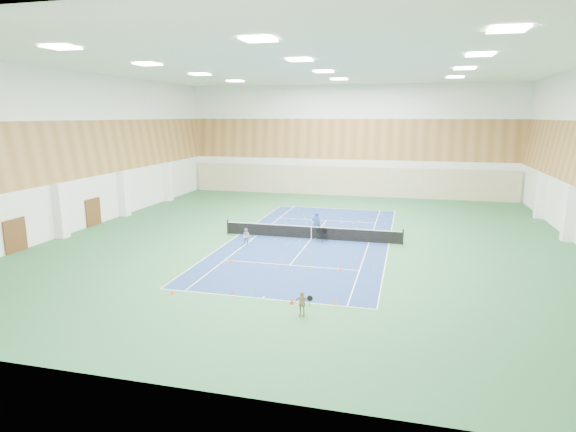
{
  "coord_description": "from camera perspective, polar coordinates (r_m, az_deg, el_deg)",
  "views": [
    {
      "loc": [
        6.61,
        -32.9,
        8.71
      ],
      "look_at": [
        -1.27,
        -1.83,
        2.0
      ],
      "focal_mm": 30.0,
      "sensor_mm": 36.0,
      "label": 1
    }
  ],
  "objects": [
    {
      "name": "wood_cladding",
      "position": [
        33.57,
        2.92,
        10.59
      ],
      "size": [
        36.0,
        40.0,
        8.0
      ],
      "primitive_type": null,
      "color": "#A46F3D",
      "rests_on": "room_shell"
    },
    {
      "name": "tennis_balls_scatter",
      "position": [
        34.66,
        2.78,
        -2.67
      ],
      "size": [
        10.57,
        22.77,
        0.07
      ],
      "primitive_type": null,
      "color": "#CFE326",
      "rests_on": "ground"
    },
    {
      "name": "back_curtain",
      "position": [
        53.54,
        7.03,
        4.1
      ],
      "size": [
        35.4,
        0.16,
        3.2
      ],
      "primitive_type": "cube",
      "color": "#C6B793",
      "rests_on": "ground"
    },
    {
      "name": "ceiling_light_grid",
      "position": [
        33.72,
        2.99,
        17.27
      ],
      "size": [
        21.4,
        25.4,
        0.06
      ],
      "primitive_type": null,
      "color": "white",
      "rests_on": "room_shell"
    },
    {
      "name": "door_left_a",
      "position": [
        35.78,
        -29.59,
        -2.03
      ],
      "size": [
        0.08,
        1.8,
        2.2
      ],
      "primitive_type": "cube",
      "color": "#593319",
      "rests_on": "ground"
    },
    {
      "name": "ball_cart",
      "position": [
        33.83,
        4.0,
        -2.29
      ],
      "size": [
        0.69,
        0.69,
        0.96
      ],
      "primitive_type": null,
      "rotation": [
        0.0,
        0.0,
        -0.31
      ],
      "color": "black",
      "rests_on": "ground"
    },
    {
      "name": "tennis_net",
      "position": [
        34.54,
        2.79,
        -1.86
      ],
      "size": [
        12.8,
        0.1,
        1.1
      ],
      "primitive_type": null,
      "color": "black",
      "rests_on": "ground"
    },
    {
      "name": "cone_svc_b",
      "position": [
        29.31,
        -1.3,
        -5.23
      ],
      "size": [
        0.21,
        0.21,
        0.23
      ],
      "primitive_type": "cone",
      "color": "orange",
      "rests_on": "ground"
    },
    {
      "name": "cone_svc_c",
      "position": [
        27.87,
        2.58,
        -6.18
      ],
      "size": [
        0.18,
        0.18,
        0.2
      ],
      "primitive_type": "cone",
      "color": "orange",
      "rests_on": "ground"
    },
    {
      "name": "coach",
      "position": [
        35.88,
        3.37,
        -0.84
      ],
      "size": [
        0.72,
        0.58,
        1.72
      ],
      "primitive_type": "imported",
      "rotation": [
        0.0,
        0.0,
        3.44
      ],
      "color": "#204896",
      "rests_on": "ground"
    },
    {
      "name": "door_left_b",
      "position": [
        41.74,
        -22.08,
        0.44
      ],
      "size": [
        0.08,
        1.8,
        2.2
      ],
      "primitive_type": "cube",
      "color": "#593319",
      "rests_on": "ground"
    },
    {
      "name": "room_shell",
      "position": [
        33.67,
        2.88,
        7.19
      ],
      "size": [
        36.0,
        40.0,
        12.0
      ],
      "primitive_type": null,
      "color": "white",
      "rests_on": "ground"
    },
    {
      "name": "cone_base_a",
      "position": [
        24.84,
        -13.5,
        -8.76
      ],
      "size": [
        0.21,
        0.21,
        0.23
      ],
      "primitive_type": "cone",
      "color": "#FF500D",
      "rests_on": "ground"
    },
    {
      "name": "cone_svc_a",
      "position": [
        29.32,
        -6.8,
        -5.31
      ],
      "size": [
        0.21,
        0.21,
        0.23
      ],
      "primitive_type": "cone",
      "color": "#D64F0B",
      "rests_on": "ground"
    },
    {
      "name": "cone_base_d",
      "position": [
        23.04,
        5.62,
        -10.14
      ],
      "size": [
        0.21,
        0.21,
        0.23
      ],
      "primitive_type": "cone",
      "color": "#FF670D",
      "rests_on": "ground"
    },
    {
      "name": "cone_base_c",
      "position": [
        23.01,
        0.47,
        -10.1
      ],
      "size": [
        0.21,
        0.21,
        0.24
      ],
      "primitive_type": "cone",
      "color": "red",
      "rests_on": "ground"
    },
    {
      "name": "child_apron",
      "position": [
        21.62,
        1.64,
        -10.31
      ],
      "size": [
        0.67,
        0.29,
        1.14
      ],
      "primitive_type": "imported",
      "rotation": [
        0.0,
        0.0,
        0.02
      ],
      "color": "tan",
      "rests_on": "ground"
    },
    {
      "name": "cone_base_b",
      "position": [
        24.38,
        -6.47,
        -8.94
      ],
      "size": [
        0.18,
        0.18,
        0.2
      ],
      "primitive_type": "cone",
      "color": "#FF520D",
      "rests_on": "ground"
    },
    {
      "name": "cone_svc_d",
      "position": [
        27.74,
        6.22,
        -6.31
      ],
      "size": [
        0.2,
        0.2,
        0.22
      ],
      "primitive_type": "cone",
      "color": "#FF450D",
      "rests_on": "ground"
    },
    {
      "name": "ground",
      "position": [
        34.67,
        2.78,
        -2.74
      ],
      "size": [
        40.0,
        40.0,
        0.0
      ],
      "primitive_type": "plane",
      "color": "#296038",
      "rests_on": "ground"
    },
    {
      "name": "child_court",
      "position": [
        33.22,
        -4.95,
        -2.41
      ],
      "size": [
        0.58,
        0.46,
        1.13
      ],
      "primitive_type": "imported",
      "rotation": [
        0.0,
        0.0,
        0.06
      ],
      "color": "#9D9DA5",
      "rests_on": "ground"
    },
    {
      "name": "court_surface",
      "position": [
        34.67,
        2.78,
        -2.73
      ],
      "size": [
        10.97,
        23.77,
        0.01
      ],
      "primitive_type": "cube",
      "color": "navy",
      "rests_on": "ground"
    }
  ]
}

